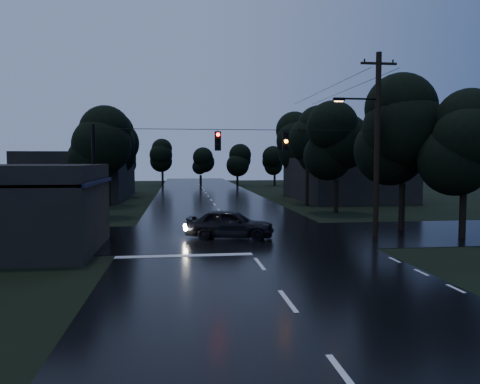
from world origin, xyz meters
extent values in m
plane|color=black|center=(0.00, 0.00, 0.00)|extent=(160.00, 160.00, 0.00)
cube|color=black|center=(0.00, 30.00, 0.00)|extent=(12.00, 120.00, 0.02)
cube|color=black|center=(0.00, 12.00, 0.00)|extent=(60.00, 9.00, 0.02)
cube|color=black|center=(-10.00, 9.00, 3.20)|extent=(6.00, 7.00, 0.12)
cube|color=black|center=(-7.00, 9.00, 3.20)|extent=(0.30, 7.00, 0.15)
cylinder|color=black|center=(-7.20, 6.00, 1.50)|extent=(0.10, 0.10, 3.00)
cylinder|color=black|center=(-7.20, 12.00, 1.50)|extent=(0.10, 0.10, 3.00)
cube|color=#F9B063|center=(-7.05, 7.50, 2.50)|extent=(0.06, 1.60, 0.50)
cube|color=#F9B063|center=(-7.05, 10.20, 2.50)|extent=(0.06, 1.20, 0.50)
cube|color=black|center=(14.00, 34.00, 2.20)|extent=(10.00, 14.00, 4.40)
cube|color=black|center=(-14.00, 40.00, 2.50)|extent=(10.00, 16.00, 5.00)
cylinder|color=black|center=(7.50, 11.00, 5.00)|extent=(0.30, 0.30, 10.00)
cube|color=black|center=(7.50, 11.00, 9.40)|extent=(2.00, 0.12, 0.12)
cylinder|color=black|center=(6.40, 11.00, 7.50)|extent=(2.20, 0.10, 0.10)
cube|color=black|center=(5.30, 11.00, 7.45)|extent=(0.60, 0.25, 0.18)
cube|color=#FFB266|center=(5.30, 11.00, 7.35)|extent=(0.45, 0.18, 0.03)
cylinder|color=black|center=(8.30, 28.00, 3.75)|extent=(0.30, 0.30, 7.50)
cube|color=black|center=(8.30, 28.00, 6.90)|extent=(2.00, 0.12, 0.12)
cylinder|color=black|center=(-7.50, 11.00, 3.00)|extent=(0.18, 0.18, 6.00)
cylinder|color=black|center=(0.00, 11.00, 5.80)|extent=(15.00, 0.03, 0.03)
cube|color=black|center=(-1.20, 11.00, 5.20)|extent=(0.32, 0.25, 1.00)
sphere|color=#FF0C07|center=(-1.20, 10.85, 5.20)|extent=(0.18, 0.18, 0.18)
cube|color=black|center=(2.40, 11.00, 5.20)|extent=(0.32, 0.25, 1.00)
sphere|color=orange|center=(2.40, 10.85, 5.20)|extent=(0.18, 0.18, 0.18)
cylinder|color=black|center=(10.00, 13.00, 1.40)|extent=(0.36, 0.36, 2.80)
sphere|color=black|center=(10.00, 13.00, 4.80)|extent=(4.48, 4.48, 4.48)
sphere|color=black|center=(10.00, 13.00, 6.00)|extent=(4.48, 4.48, 4.48)
sphere|color=black|center=(10.00, 13.00, 7.20)|extent=(4.48, 4.48, 4.48)
cylinder|color=black|center=(12.00, 10.00, 1.22)|extent=(0.36, 0.36, 2.45)
sphere|color=black|center=(12.00, 10.00, 4.20)|extent=(3.92, 3.92, 3.92)
sphere|color=black|center=(12.00, 10.00, 5.25)|extent=(3.92, 3.92, 3.92)
sphere|color=black|center=(12.00, 10.00, 6.30)|extent=(3.92, 3.92, 3.92)
cylinder|color=black|center=(-9.00, 22.00, 1.22)|extent=(0.36, 0.36, 2.45)
sphere|color=black|center=(-9.00, 22.00, 4.20)|extent=(3.92, 3.92, 3.92)
sphere|color=black|center=(-9.00, 22.00, 5.25)|extent=(3.92, 3.92, 3.92)
sphere|color=black|center=(-9.00, 22.00, 6.30)|extent=(3.92, 3.92, 3.92)
cylinder|color=black|center=(-9.60, 30.00, 1.31)|extent=(0.36, 0.36, 2.62)
sphere|color=black|center=(-9.60, 30.00, 4.50)|extent=(4.20, 4.20, 4.20)
sphere|color=black|center=(-9.60, 30.00, 5.62)|extent=(4.20, 4.20, 4.20)
sphere|color=black|center=(-9.60, 30.00, 6.75)|extent=(4.20, 4.20, 4.20)
cylinder|color=black|center=(-10.20, 40.00, 1.40)|extent=(0.36, 0.36, 2.80)
sphere|color=black|center=(-10.20, 40.00, 4.80)|extent=(4.48, 4.48, 4.48)
sphere|color=black|center=(-10.20, 40.00, 6.00)|extent=(4.48, 4.48, 4.48)
sphere|color=black|center=(-10.20, 40.00, 7.20)|extent=(4.48, 4.48, 4.48)
cylinder|color=black|center=(9.00, 22.00, 1.31)|extent=(0.36, 0.36, 2.62)
sphere|color=black|center=(9.00, 22.00, 4.50)|extent=(4.20, 4.20, 4.20)
sphere|color=black|center=(9.00, 22.00, 5.62)|extent=(4.20, 4.20, 4.20)
sphere|color=black|center=(9.00, 22.00, 6.75)|extent=(4.20, 4.20, 4.20)
cylinder|color=black|center=(9.60, 30.00, 1.40)|extent=(0.36, 0.36, 2.80)
sphere|color=black|center=(9.60, 30.00, 4.80)|extent=(4.48, 4.48, 4.48)
sphere|color=black|center=(9.60, 30.00, 6.00)|extent=(4.48, 4.48, 4.48)
sphere|color=black|center=(9.60, 30.00, 7.20)|extent=(4.48, 4.48, 4.48)
cylinder|color=black|center=(10.20, 40.00, 1.49)|extent=(0.36, 0.36, 2.97)
sphere|color=black|center=(10.20, 40.00, 5.10)|extent=(4.76, 4.76, 4.76)
sphere|color=black|center=(10.20, 40.00, 6.38)|extent=(4.76, 4.76, 4.76)
sphere|color=black|center=(10.20, 40.00, 7.65)|extent=(4.76, 4.76, 4.76)
imported|color=black|center=(-0.53, 11.34, 0.80)|extent=(5.00, 2.92, 1.60)
camera|label=1|loc=(-3.15, -13.41, 4.26)|focal=35.00mm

